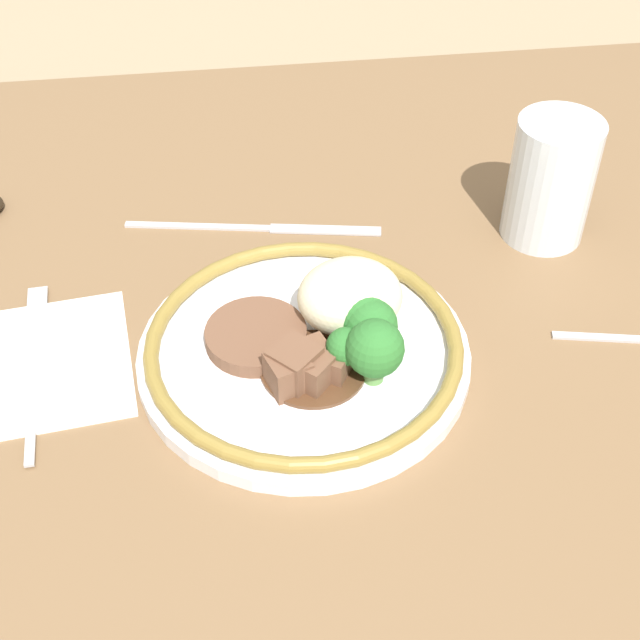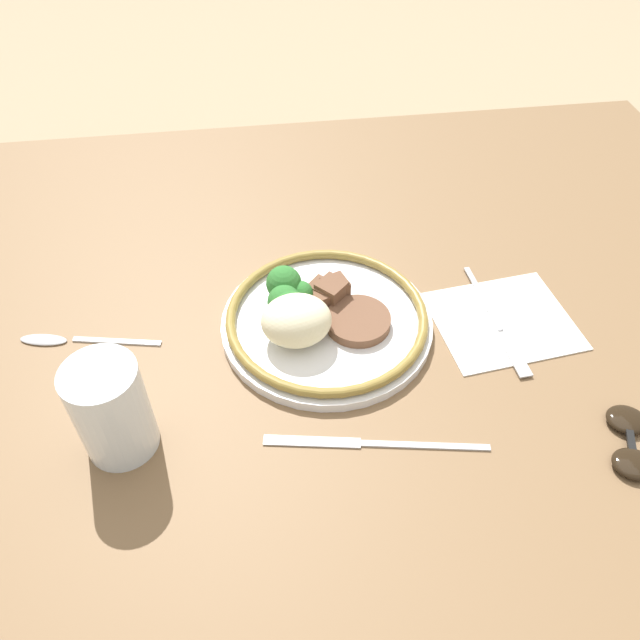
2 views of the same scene
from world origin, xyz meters
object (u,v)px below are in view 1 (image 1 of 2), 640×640
fork (35,351)px  knife (263,228)px  juice_glass (550,185)px  plate (316,341)px

fork → knife: (0.19, 0.14, -0.00)m
juice_glass → fork: (-0.44, -0.10, -0.05)m
fork → knife: bearing=-58.0°
plate → juice_glass: bearing=31.1°
plate → fork: (-0.22, 0.03, -0.02)m
juice_glass → fork: size_ratio=0.59×
juice_glass → knife: (-0.25, 0.04, -0.05)m
plate → knife: size_ratio=1.10×
fork → knife: fork is taller
plate → fork: bearing=170.9°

